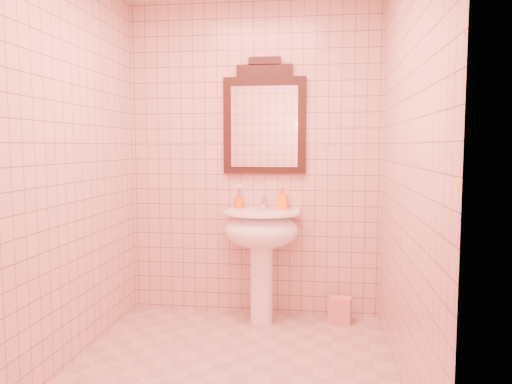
# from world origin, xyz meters

# --- Properties ---
(floor) EXTENTS (2.20, 2.20, 0.00)m
(floor) POSITION_xyz_m (0.00, 0.00, 0.00)
(floor) COLOR tan
(floor) RESTS_ON ground
(back_wall) EXTENTS (2.00, 0.02, 2.50)m
(back_wall) POSITION_xyz_m (0.00, 1.10, 1.25)
(back_wall) COLOR #CDA18F
(back_wall) RESTS_ON floor
(pedestal_sink) EXTENTS (0.58, 0.58, 0.86)m
(pedestal_sink) POSITION_xyz_m (0.09, 0.87, 0.66)
(pedestal_sink) COLOR white
(pedestal_sink) RESTS_ON floor
(faucet) EXTENTS (0.04, 0.16, 0.11)m
(faucet) POSITION_xyz_m (0.09, 1.01, 0.92)
(faucet) COLOR white
(faucet) RESTS_ON pedestal_sink
(mirror) EXTENTS (0.65, 0.06, 0.90)m
(mirror) POSITION_xyz_m (0.09, 1.07, 1.56)
(mirror) COLOR black
(mirror) RESTS_ON back_wall
(toothbrush_cup) EXTENTS (0.07, 0.07, 0.17)m
(toothbrush_cup) POSITION_xyz_m (-0.11, 1.02, 0.91)
(toothbrush_cup) COLOR #E25B13
(toothbrush_cup) RESTS_ON pedestal_sink
(soap_dispenser) EXTENTS (0.09, 0.09, 0.17)m
(soap_dispenser) POSITION_xyz_m (0.24, 1.02, 0.95)
(soap_dispenser) COLOR orange
(soap_dispenser) RESTS_ON pedestal_sink
(towel) EXTENTS (0.18, 0.14, 0.20)m
(towel) POSITION_xyz_m (0.69, 0.93, 0.10)
(towel) COLOR tan
(towel) RESTS_ON floor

